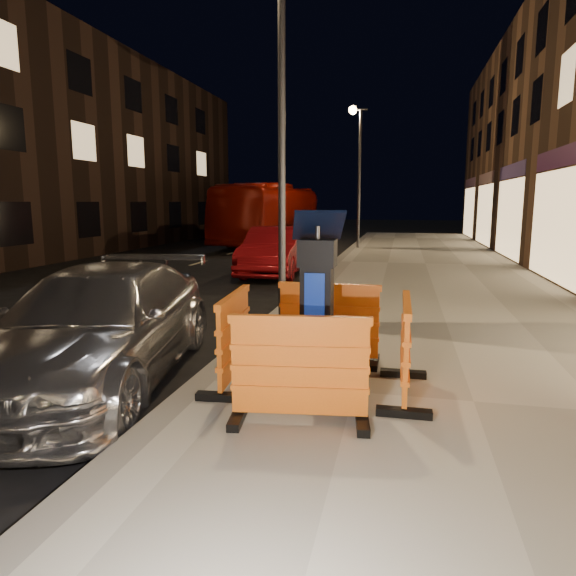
% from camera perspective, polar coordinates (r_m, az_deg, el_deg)
% --- Properties ---
extents(ground_plane, '(120.00, 120.00, 0.00)m').
position_cam_1_polar(ground_plane, '(6.20, -9.46, -11.34)').
color(ground_plane, black).
rests_on(ground_plane, ground).
extents(sidewalk, '(6.00, 60.00, 0.15)m').
position_cam_1_polar(sidewalk, '(5.81, 19.88, -12.45)').
color(sidewalk, gray).
rests_on(sidewalk, ground).
extents(kerb, '(0.30, 60.00, 0.15)m').
position_cam_1_polar(kerb, '(6.17, -9.48, -10.69)').
color(kerb, slate).
rests_on(kerb, ground).
extents(parking_kiosk, '(0.61, 0.61, 1.85)m').
position_cam_1_polar(parking_kiosk, '(5.57, 3.23, -2.08)').
color(parking_kiosk, black).
rests_on(parking_kiosk, sidewalk).
extents(barrier_front, '(1.38, 0.71, 1.03)m').
position_cam_1_polar(barrier_front, '(4.78, 1.30, -9.14)').
color(barrier_front, orange).
rests_on(barrier_front, sidewalk).
extents(barrier_back, '(1.33, 0.56, 1.03)m').
position_cam_1_polar(barrier_back, '(6.58, 4.55, -3.93)').
color(barrier_back, orange).
rests_on(barrier_back, sidewalk).
extents(barrier_kerbside, '(0.64, 1.36, 1.03)m').
position_cam_1_polar(barrier_kerbside, '(5.89, -6.00, -5.56)').
color(barrier_kerbside, orange).
rests_on(barrier_kerbside, sidewalk).
extents(barrier_bldgside, '(0.55, 1.32, 1.03)m').
position_cam_1_polar(barrier_bldgside, '(5.60, 12.89, -6.55)').
color(barrier_bldgside, orange).
rests_on(barrier_bldgside, sidewalk).
extents(car_silver, '(2.72, 5.06, 1.39)m').
position_cam_1_polar(car_silver, '(6.91, -19.88, -9.56)').
color(car_silver, '#A5A5A9').
rests_on(car_silver, ground).
extents(car_red, '(1.75, 4.46, 1.45)m').
position_cam_1_polar(car_red, '(15.67, -1.41, 1.49)').
color(car_red, maroon).
rests_on(car_red, ground).
extents(bus_doubledecker, '(3.11, 11.21, 3.09)m').
position_cam_1_polar(bus_doubledecker, '(27.30, -1.89, 4.93)').
color(bus_doubledecker, maroon).
rests_on(bus_doubledecker, ground).
extents(street_lamp_mid, '(0.12, 0.12, 6.00)m').
position_cam_1_polar(street_lamp_mid, '(8.63, -0.70, 15.90)').
color(street_lamp_mid, '#3F3F44').
rests_on(street_lamp_mid, sidewalk).
extents(street_lamp_far, '(0.12, 0.12, 6.00)m').
position_cam_1_polar(street_lamp_far, '(23.45, 7.93, 11.79)').
color(street_lamp_far, '#3F3F44').
rests_on(street_lamp_far, sidewalk).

